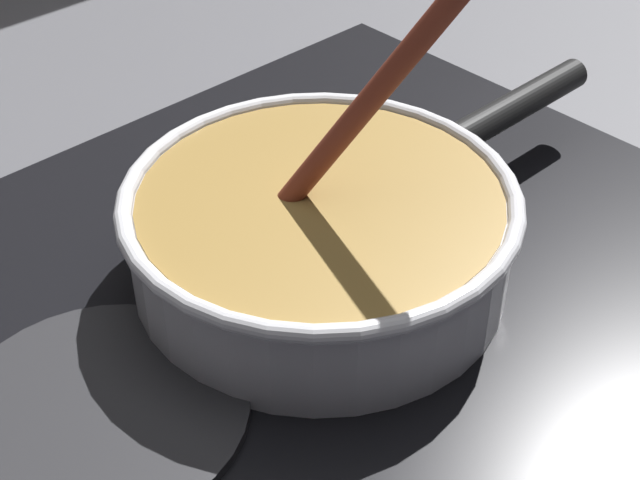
{
  "coord_description": "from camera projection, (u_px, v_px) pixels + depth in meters",
  "views": [
    {
      "loc": [
        -0.3,
        -0.16,
        0.4
      ],
      "look_at": [
        0.01,
        0.17,
        0.04
      ],
      "focal_mm": 53.49,
      "sensor_mm": 36.0,
      "label": 1
    }
  ],
  "objects": [
    {
      "name": "spare_burner",
      "position": [
        100.0,
        409.0,
        0.51
      ],
      "size": [
        0.16,
        0.16,
        0.01
      ],
      "primitive_type": "cylinder",
      "color": "#262628",
      "rests_on": "hob_plate"
    },
    {
      "name": "burner_ring",
      "position": [
        320.0,
        274.0,
        0.6
      ],
      "size": [
        0.2,
        0.2,
        0.01
      ],
      "primitive_type": "torus",
      "color": "#592D0C",
      "rests_on": "hob_plate"
    },
    {
      "name": "ground",
      "position": [
        515.0,
        479.0,
        0.52
      ],
      "size": [
        2.4,
        1.6,
        0.04
      ],
      "primitive_type": "cube",
      "color": "#4C4C51"
    },
    {
      "name": "hob_plate",
      "position": [
        320.0,
        286.0,
        0.6
      ],
      "size": [
        0.56,
        0.48,
        0.01
      ],
      "primitive_type": "cube",
      "color": "black",
      "rests_on": "ground"
    },
    {
      "name": "cooking_pan",
      "position": [
        323.0,
        231.0,
        0.58
      ],
      "size": [
        0.38,
        0.24,
        0.28
      ],
      "color": "silver",
      "rests_on": "hob_plate"
    }
  ]
}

